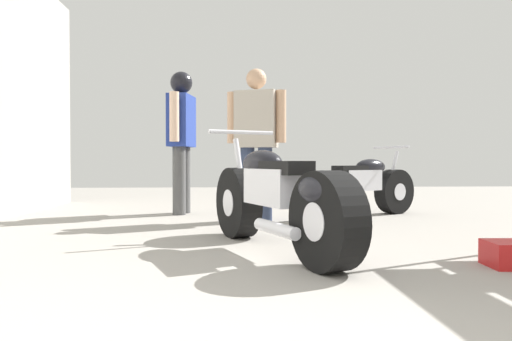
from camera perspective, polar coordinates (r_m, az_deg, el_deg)
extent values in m
plane|color=gray|center=(4.12, -0.19, -8.18)|extent=(15.69, 15.69, 0.00)
cylinder|color=black|center=(4.03, -2.23, -4.00)|extent=(0.40, 0.64, 0.61)
cylinder|color=silver|center=(4.03, -2.23, -4.00)|extent=(0.27, 0.29, 0.23)
cylinder|color=black|center=(2.81, 8.82, -6.23)|extent=(0.40, 0.64, 0.61)
cylinder|color=silver|center=(2.81, 8.82, -6.23)|extent=(0.27, 0.29, 0.23)
cube|color=silver|center=(3.39, 2.30, -2.04)|extent=(0.44, 0.65, 0.27)
ellipsoid|color=black|center=(3.58, 0.76, 0.88)|extent=(0.41, 0.55, 0.21)
cube|color=black|center=(3.24, 3.70, 0.35)|extent=(0.37, 0.50, 0.10)
ellipsoid|color=black|center=(2.83, 8.29, -2.29)|extent=(0.39, 0.48, 0.23)
cylinder|color=silver|center=(3.98, -2.02, 0.07)|extent=(0.13, 0.24, 0.56)
cylinder|color=silver|center=(3.95, -1.80, 4.78)|extent=(0.56, 0.25, 0.03)
cylinder|color=silver|center=(3.10, 2.52, -7.24)|extent=(0.27, 0.52, 0.09)
cylinder|color=black|center=(6.13, 16.84, -2.52)|extent=(0.58, 0.44, 0.57)
cylinder|color=silver|center=(6.13, 16.84, -2.52)|extent=(0.28, 0.27, 0.22)
cylinder|color=black|center=(5.20, 7.93, -3.12)|extent=(0.58, 0.44, 0.57)
cylinder|color=silver|center=(5.20, 7.93, -3.12)|extent=(0.28, 0.27, 0.22)
cube|color=silver|center=(5.64, 12.76, -1.19)|extent=(0.59, 0.47, 0.25)
ellipsoid|color=black|center=(5.78, 14.08, 0.44)|extent=(0.51, 0.43, 0.19)
cube|color=black|center=(5.52, 11.64, 0.14)|extent=(0.46, 0.39, 0.09)
ellipsoid|color=black|center=(5.22, 8.30, -1.16)|extent=(0.45, 0.40, 0.21)
cylinder|color=silver|center=(6.09, 16.65, -0.04)|extent=(0.21, 0.15, 0.51)
cylinder|color=silver|center=(6.07, 16.45, 2.80)|extent=(0.31, 0.49, 0.03)
cylinder|color=silver|center=(5.55, 9.94, -3.74)|extent=(0.46, 0.32, 0.08)
cylinder|color=#2D3851|center=(5.17, -1.07, -1.70)|extent=(0.20, 0.20, 0.82)
cylinder|color=#2D3851|center=(5.12, 1.14, -1.73)|extent=(0.20, 0.20, 0.82)
cube|color=#B2A899|center=(5.16, 0.03, 6.38)|extent=(0.51, 0.38, 0.63)
cylinder|color=tan|center=(5.24, -2.99, 6.58)|extent=(0.14, 0.14, 0.58)
cylinder|color=tan|center=(5.10, 3.14, 6.74)|extent=(0.14, 0.14, 0.58)
sphere|color=tan|center=(5.22, 0.03, 11.33)|extent=(0.23, 0.23, 0.23)
cylinder|color=#4C4C4C|center=(5.81, -9.55, -1.26)|extent=(0.19, 0.19, 0.85)
cylinder|color=#4C4C4C|center=(6.01, -8.95, -1.18)|extent=(0.19, 0.19, 0.85)
cube|color=navy|center=(5.93, -9.27, 6.09)|extent=(0.34, 0.51, 0.65)
cylinder|color=beige|center=(5.65, -10.14, 6.62)|extent=(0.14, 0.14, 0.60)
cylinder|color=beige|center=(6.21, -8.48, 6.12)|extent=(0.14, 0.14, 0.60)
sphere|color=black|center=(5.99, -9.28, 10.57)|extent=(0.24, 0.24, 0.24)
sphere|color=black|center=(5.99, -9.28, 10.74)|extent=(0.28, 0.28, 0.28)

